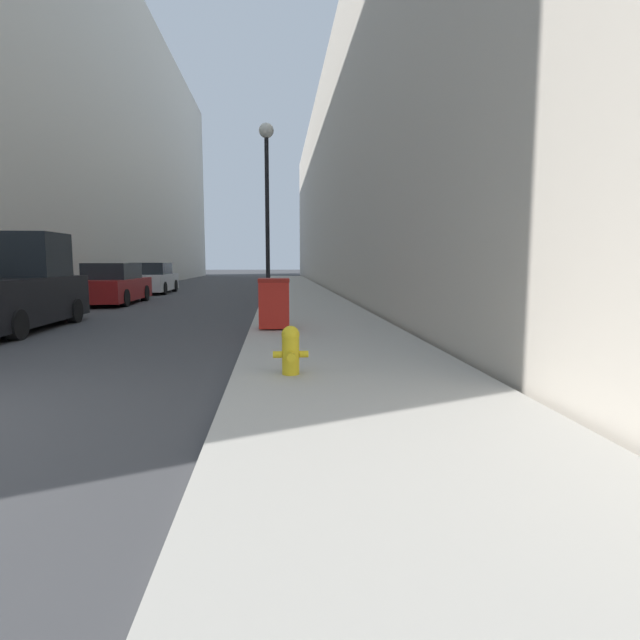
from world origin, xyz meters
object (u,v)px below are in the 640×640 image
object	(u,v)px
lamppost	(267,187)
parked_sedan_far	(152,279)
parked_sedan_near	(113,285)
fire_hydrant	(291,349)
pickup_truck	(11,290)
trash_bin	(274,303)

from	to	relation	value
lamppost	parked_sedan_far	world-z (taller)	lamppost
parked_sedan_near	parked_sedan_far	bearing A→B (deg)	91.31
fire_hydrant	pickup_truck	xyz separation A→B (m)	(-6.45, 5.95, 0.46)
parked_sedan_near	parked_sedan_far	world-z (taller)	parked_sedan_far
pickup_truck	lamppost	bearing A→B (deg)	29.15
lamppost	parked_sedan_near	bearing A→B (deg)	145.74
lamppost	parked_sedan_far	xyz separation A→B (m)	(-6.16, 10.71, -3.19)
trash_bin	parked_sedan_far	world-z (taller)	parked_sedan_far
pickup_truck	parked_sedan_far	xyz separation A→B (m)	(-0.14, 14.07, -0.21)
fire_hydrant	trash_bin	size ratio (longest dim) A/B	0.58
trash_bin	pickup_truck	bearing A→B (deg)	167.48
lamppost	parked_sedan_far	size ratio (longest dim) A/B	1.29
fire_hydrant	trash_bin	xyz separation A→B (m)	(-0.24, 4.57, 0.24)
parked_sedan_near	parked_sedan_far	distance (m)	6.62
trash_bin	parked_sedan_near	bearing A→B (deg)	125.11
trash_bin	lamppost	xyz separation A→B (m)	(-0.20, 4.74, 3.20)
fire_hydrant	parked_sedan_near	bearing A→B (deg)	115.69
fire_hydrant	lamppost	size ratio (longest dim) A/B	0.11
trash_bin	parked_sedan_far	bearing A→B (deg)	112.37
fire_hydrant	lamppost	world-z (taller)	lamppost
lamppost	parked_sedan_near	world-z (taller)	lamppost
lamppost	pickup_truck	distance (m)	7.50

